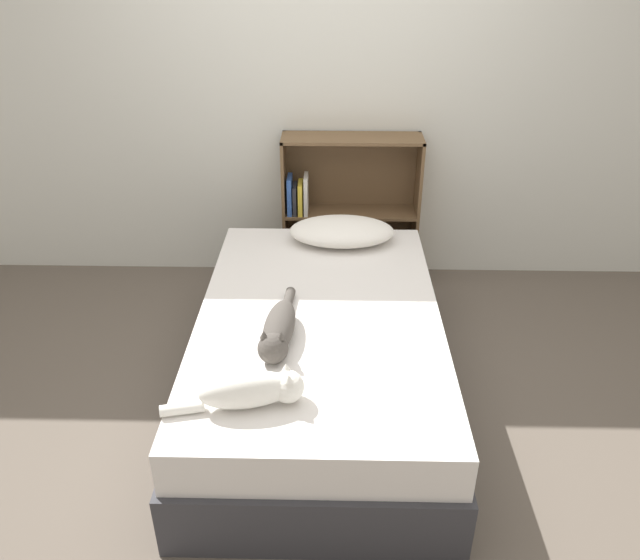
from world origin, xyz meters
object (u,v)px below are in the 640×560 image
at_px(pillow, 342,231).
at_px(bookshelf, 346,208).
at_px(cat_dark, 278,330).
at_px(cat_light, 254,390).
at_px(bed, 319,356).

bearing_deg(pillow, bookshelf, 86.22).
xyz_separation_m(cat_dark, bookshelf, (0.33, 1.56, -0.06)).
distance_m(cat_dark, bookshelf, 1.59).
height_order(pillow, cat_light, cat_light).
xyz_separation_m(bed, bookshelf, (0.15, 1.31, 0.27)).
xyz_separation_m(bed, cat_light, (-0.24, -0.68, 0.34)).
bearing_deg(bookshelf, pillow, -93.78).
bearing_deg(cat_dark, cat_light, -3.63).
height_order(cat_light, cat_dark, cat_dark).
bearing_deg(cat_light, cat_dark, 70.03).
bearing_deg(pillow, bed, -98.36).
relative_size(bed, bookshelf, 1.96).
bearing_deg(bed, cat_light, -109.47).
relative_size(bed, cat_dark, 3.18).
relative_size(cat_light, bookshelf, 0.55).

